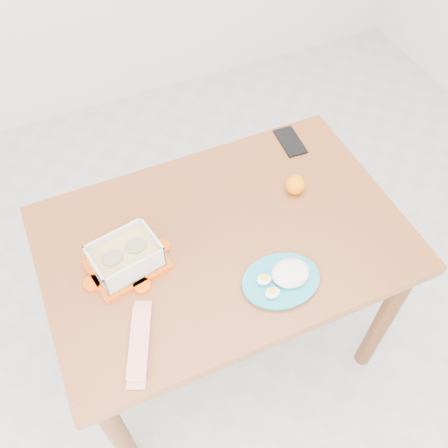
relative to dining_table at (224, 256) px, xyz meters
name	(u,v)px	position (x,y,z in m)	size (l,w,h in m)	color
ground	(271,330)	(0.20, -0.04, -0.64)	(3.50, 3.50, 0.00)	#B7B7B2
dining_table	(224,256)	(0.00, 0.00, 0.00)	(1.10, 0.73, 0.75)	#AB5A30
food_container	(126,257)	(-0.30, 0.02, 0.16)	(0.24, 0.20, 0.09)	#FF5407
orange_fruit	(295,185)	(0.28, 0.07, 0.14)	(0.06, 0.06, 0.06)	orange
rice_plate	(284,277)	(0.09, -0.21, 0.13)	(0.23, 0.23, 0.06)	teal
candy_bar	(140,342)	(-0.34, -0.23, 0.12)	(0.20, 0.05, 0.02)	red
smartphone	(290,141)	(0.38, 0.28, 0.11)	(0.07, 0.14, 0.01)	black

